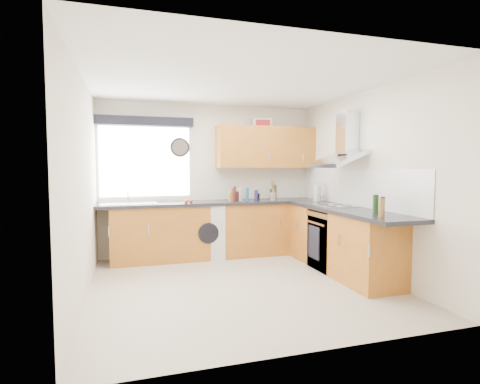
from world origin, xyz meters
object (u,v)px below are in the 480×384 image
object	(u,v)px
oven	(334,240)
extractor_hood	(342,146)
washing_machine	(205,230)
upper_cabinets	(266,147)

from	to	relation	value
oven	extractor_hood	size ratio (longest dim) A/B	1.09
oven	washing_machine	size ratio (longest dim) A/B	0.96
upper_cabinets	oven	bearing A→B (deg)	-67.46
oven	upper_cabinets	xyz separation A→B (m)	(-0.55, 1.32, 1.38)
oven	extractor_hood	world-z (taller)	extractor_hood
oven	extractor_hood	distance (m)	1.35
extractor_hood	upper_cabinets	world-z (taller)	upper_cabinets
oven	extractor_hood	bearing A→B (deg)	-0.00
upper_cabinets	extractor_hood	bearing A→B (deg)	-63.87
oven	washing_machine	xyz separation A→B (m)	(-1.65, 1.22, 0.02)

